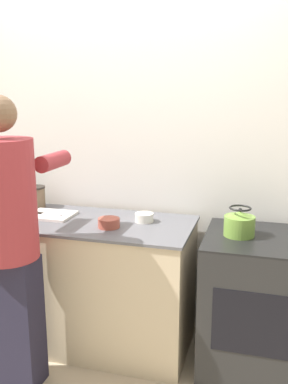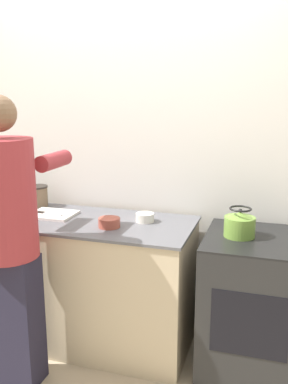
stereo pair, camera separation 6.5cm
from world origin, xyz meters
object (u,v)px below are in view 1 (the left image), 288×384
Objects in this scene: canister_jar at (35,197)px; cutting_board at (51,215)px; oven at (252,303)px; person at (9,237)px; bowl_prep at (144,217)px; knife at (45,214)px; kettle at (239,224)px.

cutting_board is at bearing -40.05° from canister_jar.
person reaches higher than oven.
person is at bearing -158.51° from oven.
cutting_board is at bearing -175.22° from bowl_prep.
knife is at bearing -173.71° from bowl_prep.
kettle reaches higher than oven.
canister_jar is (-0.26, 0.76, 0.04)m from person.
kettle is 1.52× the size of bowl_prep.
cutting_board is 1.65× the size of kettle.
oven is 2.87× the size of cutting_board.
kettle is at bearing 5.84° from knife.
knife is (-0.03, -0.02, 0.01)m from cutting_board.
person is 7.19× the size of knife.
bowl_prep is at bearing 171.61° from kettle.
oven is 0.53m from kettle.
bowl_prep is at bearing -8.77° from canister_jar.
kettle is at bearing -8.62° from canister_jar.
kettle reaches higher than canister_jar.
canister_jar reaches higher than cutting_board.
cutting_board is (-1.40, 0.03, 0.46)m from oven.
person is 1.37m from kettle.
oven is 5.62× the size of canister_jar.
oven is 4.73× the size of kettle.
oven is at bearing -6.48° from bowl_prep.
bowl_prep is (-0.63, 0.09, -0.04)m from kettle.
cutting_board is at bearing 178.35° from kettle.
canister_jar is at bearing 139.42° from knife.
canister_jar is (-1.63, 0.22, 0.53)m from oven.
oven is 7.17× the size of bowl_prep.
person is 0.55m from knife.
oven is 0.51× the size of person.
person is 10.97× the size of canister_jar.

